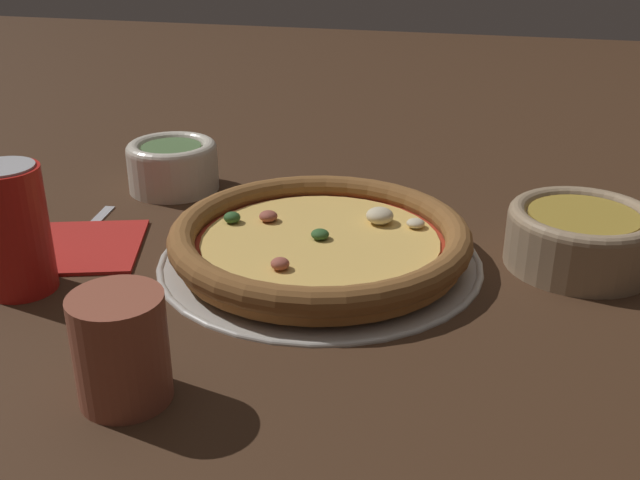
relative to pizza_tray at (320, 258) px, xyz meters
The scene contains 9 objects.
ground_plane 0.00m from the pizza_tray, ahead, with size 3.00×3.00×0.00m, color #3D2616.
pizza_tray is the anchor object (origin of this frame).
pizza 0.02m from the pizza_tray, 108.91° to the right, with size 0.31×0.31×0.04m.
bowl_near 0.27m from the pizza_tray, 167.88° to the right, with size 0.15×0.15×0.06m.
bowl_far 0.29m from the pizza_tray, 34.27° to the right, with size 0.11×0.11×0.06m.
drinking_cup 0.28m from the pizza_tray, 72.45° to the left, with size 0.07×0.07×0.09m.
napkin 0.25m from the pizza_tray, ahead, with size 0.15×0.16×0.01m.
fork 0.27m from the pizza_tray, ahead, with size 0.04×0.18×0.00m.
beverage_can 0.30m from the pizza_tray, 26.25° to the left, with size 0.07×0.07×0.12m.
Camera 1 is at (-0.17, 0.68, 0.34)m, focal length 42.00 mm.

